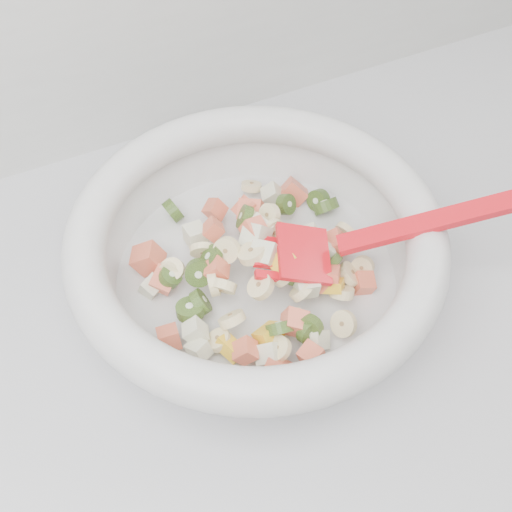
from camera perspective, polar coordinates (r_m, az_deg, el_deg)
name	(u,v)px	position (r m, az deg, el deg)	size (l,w,h in m)	color
counter	(269,453)	(1.06, 1.15, -17.11)	(2.00, 0.60, 0.90)	#A4A5AA
mixing_bowl	(257,251)	(0.62, 0.06, 0.45)	(0.43, 0.36, 0.13)	silver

